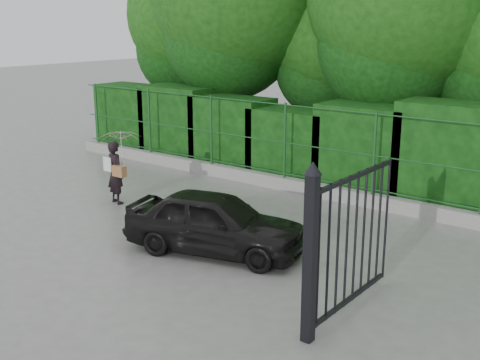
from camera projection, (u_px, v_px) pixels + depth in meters
The scene contains 7 objects.
ground at pixel (133, 237), 11.35m from camera, with size 80.00×80.00×0.00m, color gray.
kerb at pixel (270, 181), 14.74m from camera, with size 14.00×0.25×0.30m, color #9E9E99.
fence at pixel (279, 140), 14.33m from camera, with size 14.13×0.06×1.80m.
hedge at pixel (297, 140), 15.21m from camera, with size 14.20×1.20×2.29m.
gate at pixel (330, 243), 7.76m from camera, with size 0.22×2.33×2.36m.
woman at pixel (119, 155), 13.15m from camera, with size 0.91×0.93×1.66m.
car at pixel (215, 222), 10.51m from camera, with size 1.29×3.22×1.10m, color black.
Camera 1 is at (8.17, -7.17, 3.99)m, focal length 45.00 mm.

